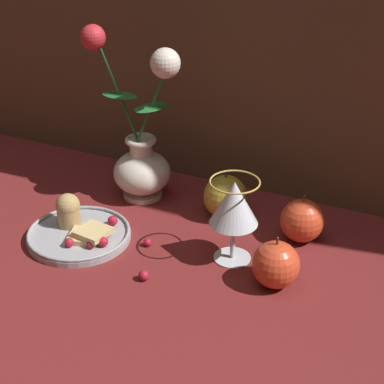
% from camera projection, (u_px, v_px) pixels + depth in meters
% --- Properties ---
extents(ground_plane, '(2.40, 2.40, 0.00)m').
position_uv_depth(ground_plane, '(160.00, 245.00, 1.10)').
color(ground_plane, maroon).
rests_on(ground_plane, ground).
extents(vase, '(0.20, 0.11, 0.33)m').
position_uv_depth(vase, '(141.00, 151.00, 1.21)').
color(vase, silver).
rests_on(vase, ground_plane).
extents(plate_with_pastries, '(0.18, 0.18, 0.07)m').
position_uv_depth(plate_with_pastries, '(78.00, 230.00, 1.12)').
color(plate_with_pastries, '#A3A3A8').
rests_on(plate_with_pastries, ground_plane).
extents(wine_glass, '(0.08, 0.08, 0.15)m').
position_uv_depth(wine_glass, '(234.00, 206.00, 1.02)').
color(wine_glass, silver).
rests_on(wine_glass, ground_plane).
extents(apple_beside_vase, '(0.08, 0.08, 0.09)m').
position_uv_depth(apple_beside_vase, '(276.00, 265.00, 0.99)').
color(apple_beside_vase, '#D14223').
rests_on(apple_beside_vase, ground_plane).
extents(apple_near_glass, '(0.08, 0.08, 0.09)m').
position_uv_depth(apple_near_glass, '(225.00, 197.00, 1.17)').
color(apple_near_glass, '#B2932D').
rests_on(apple_near_glass, ground_plane).
extents(apple_at_table_edge, '(0.08, 0.08, 0.09)m').
position_uv_depth(apple_at_table_edge, '(302.00, 221.00, 1.10)').
color(apple_at_table_edge, '#D14223').
rests_on(apple_at_table_edge, ground_plane).
extents(berry_near_plate, '(0.02, 0.02, 0.02)m').
position_uv_depth(berry_near_plate, '(144.00, 275.00, 1.01)').
color(berry_near_plate, '#AD192D').
rests_on(berry_near_plate, ground_plane).
extents(berry_front_center, '(0.01, 0.01, 0.01)m').
position_uv_depth(berry_front_center, '(148.00, 242.00, 1.10)').
color(berry_front_center, '#AD192D').
rests_on(berry_front_center, ground_plane).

